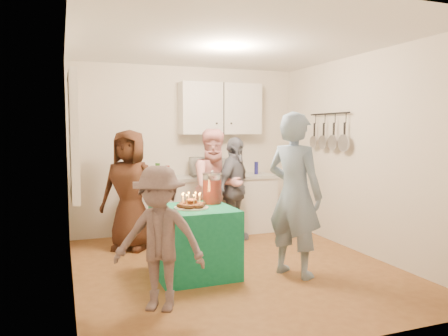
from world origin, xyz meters
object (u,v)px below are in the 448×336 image
object	(u,v)px
microwave	(207,167)
man_birthday	(294,195)
counter	(206,207)
child_near_left	(159,239)
woman_back_right	(234,189)
party_table	(194,241)
punch_jar	(212,189)
woman_back_left	(130,190)
woman_back_center	(216,188)

from	to	relation	value
microwave	man_birthday	size ratio (longest dim) A/B	0.28
microwave	man_birthday	xyz separation A→B (m)	(0.29, -2.18, -0.15)
counter	child_near_left	bearing A→B (deg)	-116.31
microwave	woman_back_right	size ratio (longest dim) A/B	0.34
woman_back_right	child_near_left	xyz separation A→B (m)	(-1.54, -2.05, -0.11)
party_table	child_near_left	size ratio (longest dim) A/B	0.65
punch_jar	man_birthday	distance (m)	0.96
party_table	woman_back_left	distance (m)	1.48
woman_back_left	woman_back_center	bearing A→B (deg)	18.30
woman_back_left	woman_back_right	size ratio (longest dim) A/B	1.07
microwave	man_birthday	bearing A→B (deg)	-76.03
man_birthday	woman_back_right	size ratio (longest dim) A/B	1.20
punch_jar	woman_back_left	bearing A→B (deg)	124.67
punch_jar	child_near_left	size ratio (longest dim) A/B	0.26
woman_back_right	punch_jar	bearing A→B (deg)	-166.74
punch_jar	woman_back_left	xyz separation A→B (m)	(-0.79, 1.14, -0.12)
counter	party_table	world-z (taller)	counter
counter	punch_jar	size ratio (longest dim) A/B	6.47
punch_jar	woman_back_right	bearing A→B (deg)	56.51
woman_back_center	woman_back_right	size ratio (longest dim) A/B	1.08
woman_back_center	woman_back_right	xyz separation A→B (m)	(0.35, 0.21, -0.06)
woman_back_center	woman_back_right	world-z (taller)	woman_back_center
counter	child_near_left	world-z (taller)	child_near_left
man_birthday	woman_back_left	xyz separation A→B (m)	(-1.55, 1.72, -0.10)
microwave	woman_back_left	size ratio (longest dim) A/B	0.32
counter	party_table	xyz separation A→B (m)	(-0.72, -1.77, -0.05)
party_table	woman_back_center	bearing A→B (deg)	58.72
microwave	party_table	world-z (taller)	microwave
woman_back_left	woman_back_right	xyz separation A→B (m)	(1.49, -0.08, -0.05)
party_table	counter	bearing A→B (deg)	68.03
party_table	man_birthday	distance (m)	1.23
man_birthday	woman_back_center	world-z (taller)	man_birthday
microwave	man_birthday	distance (m)	2.20
woman_back_right	woman_back_center	bearing A→B (deg)	167.71
party_table	woman_back_left	world-z (taller)	woman_back_left
punch_jar	man_birthday	size ratio (longest dim) A/B	0.19
woman_back_right	child_near_left	bearing A→B (deg)	-170.16
microwave	child_near_left	bearing A→B (deg)	-110.53
microwave	child_near_left	xyz separation A→B (m)	(-1.30, -2.58, -0.40)
woman_back_right	microwave	bearing A→B (deg)	70.49
microwave	child_near_left	distance (m)	2.92
party_table	woman_back_right	size ratio (longest dim) A/B	0.56
microwave	child_near_left	world-z (taller)	child_near_left
woman_back_left	woman_back_center	size ratio (longest dim) A/B	0.99
microwave	party_table	distance (m)	2.04
woman_back_left	punch_jar	bearing A→B (deg)	-22.45
man_birthday	woman_back_left	world-z (taller)	man_birthday
microwave	woman_back_center	xyz separation A→B (m)	(-0.12, -0.75, -0.23)
man_birthday	woman_back_right	xyz separation A→B (m)	(-0.06, 1.64, -0.15)
child_near_left	woman_back_left	bearing A→B (deg)	119.18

